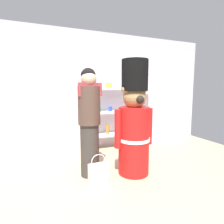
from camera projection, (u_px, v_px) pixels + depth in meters
The scene contains 6 objects.
ground_plane at pixel (126, 201), 2.26m from camera, with size 6.40×6.40×0.00m, color tan.
back_wall at pixel (82, 91), 4.11m from camera, with size 6.40×0.12×2.60m, color silver.
merchandise_shelf at pixel (121, 110), 4.29m from camera, with size 1.41×0.35×1.73m.
teddy_bear_guard at pixel (134, 123), 2.90m from camera, with size 0.66×0.50×1.79m.
person_shopper at pixel (89, 120), 2.83m from camera, with size 0.35×0.34×1.66m.
shopping_bag at pixel (99, 174), 2.63m from camera, with size 0.28×0.12×0.45m.
Camera 1 is at (-0.96, -1.88, 1.36)m, focal length 29.70 mm.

